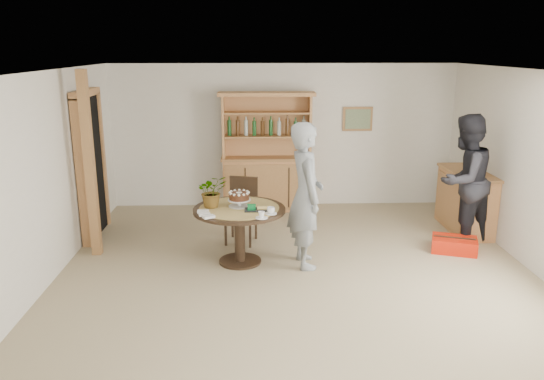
{
  "coord_description": "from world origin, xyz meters",
  "views": [
    {
      "loc": [
        -0.54,
        -5.73,
        2.77
      ],
      "look_at": [
        -0.3,
        0.61,
        1.05
      ],
      "focal_mm": 35.0,
      "sensor_mm": 36.0,
      "label": 1
    }
  ],
  "objects_px": {
    "dining_chair": "(242,206)",
    "teen_boy": "(306,196)",
    "adult_person": "(464,181)",
    "red_suitcase": "(454,245)",
    "dining_table": "(239,219)",
    "sideboard": "(466,201)",
    "hutch": "(267,171)"
  },
  "relations": [
    {
      "from": "dining_chair",
      "to": "teen_boy",
      "type": "distance_m",
      "value": 1.31
    },
    {
      "from": "hutch",
      "to": "red_suitcase",
      "type": "distance_m",
      "value": 3.39
    },
    {
      "from": "hutch",
      "to": "teen_boy",
      "type": "xyz_separation_m",
      "value": [
        0.43,
        -2.51,
        0.25
      ]
    },
    {
      "from": "hutch",
      "to": "red_suitcase",
      "type": "height_order",
      "value": "hutch"
    },
    {
      "from": "teen_boy",
      "to": "red_suitcase",
      "type": "bearing_deg",
      "value": -87.7
    },
    {
      "from": "dining_chair",
      "to": "teen_boy",
      "type": "bearing_deg",
      "value": -34.48
    },
    {
      "from": "sideboard",
      "to": "hutch",
      "type": "bearing_deg",
      "value": 157.79
    },
    {
      "from": "teen_boy",
      "to": "sideboard",
      "type": "bearing_deg",
      "value": -71.67
    },
    {
      "from": "dining_chair",
      "to": "teen_boy",
      "type": "xyz_separation_m",
      "value": [
        0.83,
        -0.93,
        0.41
      ]
    },
    {
      "from": "teen_boy",
      "to": "adult_person",
      "type": "height_order",
      "value": "adult_person"
    },
    {
      "from": "dining_table",
      "to": "red_suitcase",
      "type": "xyz_separation_m",
      "value": [
        2.98,
        0.27,
        -0.5
      ]
    },
    {
      "from": "sideboard",
      "to": "red_suitcase",
      "type": "distance_m",
      "value": 1.08
    },
    {
      "from": "teen_boy",
      "to": "dining_table",
      "type": "bearing_deg",
      "value": 75.7
    },
    {
      "from": "dining_chair",
      "to": "adult_person",
      "type": "xyz_separation_m",
      "value": [
        3.14,
        -0.24,
        0.41
      ]
    },
    {
      "from": "hutch",
      "to": "adult_person",
      "type": "distance_m",
      "value": 3.3
    },
    {
      "from": "hutch",
      "to": "sideboard",
      "type": "xyz_separation_m",
      "value": [
        3.04,
        -1.24,
        -0.22
      ]
    },
    {
      "from": "red_suitcase",
      "to": "sideboard",
      "type": "bearing_deg",
      "value": 80.79
    },
    {
      "from": "adult_person",
      "to": "red_suitcase",
      "type": "xyz_separation_m",
      "value": [
        -0.18,
        -0.32,
        -0.84
      ]
    },
    {
      "from": "hutch",
      "to": "dining_table",
      "type": "height_order",
      "value": "hutch"
    },
    {
      "from": "dining_table",
      "to": "red_suitcase",
      "type": "relative_size",
      "value": 1.72
    },
    {
      "from": "dining_table",
      "to": "adult_person",
      "type": "height_order",
      "value": "adult_person"
    },
    {
      "from": "teen_boy",
      "to": "adult_person",
      "type": "bearing_deg",
      "value": -80.95
    },
    {
      "from": "red_suitcase",
      "to": "dining_table",
      "type": "bearing_deg",
      "value": -155.86
    },
    {
      "from": "teen_boy",
      "to": "red_suitcase",
      "type": "relative_size",
      "value": 2.7
    },
    {
      "from": "teen_boy",
      "to": "dining_chair",
      "type": "bearing_deg",
      "value": 34.28
    },
    {
      "from": "adult_person",
      "to": "red_suitcase",
      "type": "height_order",
      "value": "adult_person"
    },
    {
      "from": "dining_table",
      "to": "dining_chair",
      "type": "distance_m",
      "value": 0.83
    },
    {
      "from": "sideboard",
      "to": "red_suitcase",
      "type": "bearing_deg",
      "value": -118.14
    },
    {
      "from": "red_suitcase",
      "to": "teen_boy",
      "type": "bearing_deg",
      "value": -151.18
    },
    {
      "from": "adult_person",
      "to": "red_suitcase",
      "type": "distance_m",
      "value": 0.92
    },
    {
      "from": "dining_chair",
      "to": "hutch",
      "type": "bearing_deg",
      "value": 89.41
    },
    {
      "from": "dining_table",
      "to": "hutch",
      "type": "bearing_deg",
      "value": 80.11
    }
  ]
}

